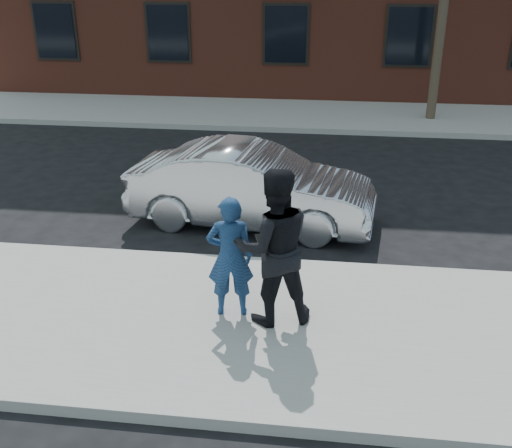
# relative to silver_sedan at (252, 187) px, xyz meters

# --- Properties ---
(ground) EXTENTS (100.00, 100.00, 0.00)m
(ground) POSITION_rel_silver_sedan_xyz_m (-0.31, -3.19, -0.71)
(ground) COLOR black
(ground) RESTS_ON ground
(near_sidewalk) EXTENTS (50.00, 3.50, 0.15)m
(near_sidewalk) POSITION_rel_silver_sedan_xyz_m (-0.31, -3.44, -0.64)
(near_sidewalk) COLOR gray
(near_sidewalk) RESTS_ON ground
(near_curb) EXTENTS (50.00, 0.10, 0.15)m
(near_curb) POSITION_rel_silver_sedan_xyz_m (-0.31, -1.64, -0.64)
(near_curb) COLOR #999691
(near_curb) RESTS_ON ground
(far_sidewalk) EXTENTS (50.00, 3.50, 0.15)m
(far_sidewalk) POSITION_rel_silver_sedan_xyz_m (-0.31, 8.06, -0.64)
(far_sidewalk) COLOR gray
(far_sidewalk) RESTS_ON ground
(far_curb) EXTENTS (50.00, 0.10, 0.15)m
(far_curb) POSITION_rel_silver_sedan_xyz_m (-0.31, 6.26, -0.64)
(far_curb) COLOR #999691
(far_curb) RESTS_ON ground
(silver_sedan) EXTENTS (4.46, 2.01, 1.42)m
(silver_sedan) POSITION_rel_silver_sedan_xyz_m (0.00, 0.00, 0.00)
(silver_sedan) COLOR #B7BABF
(silver_sedan) RESTS_ON ground
(man_hoodie) EXTENTS (0.64, 0.51, 1.62)m
(man_hoodie) POSITION_rel_silver_sedan_xyz_m (0.15, -3.19, 0.25)
(man_hoodie) COLOR navy
(man_hoodie) RESTS_ON near_sidewalk
(man_peacoat) EXTENTS (1.17, 1.03, 2.03)m
(man_peacoat) POSITION_rel_silver_sedan_xyz_m (0.71, -3.27, 0.46)
(man_peacoat) COLOR black
(man_peacoat) RESTS_ON near_sidewalk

